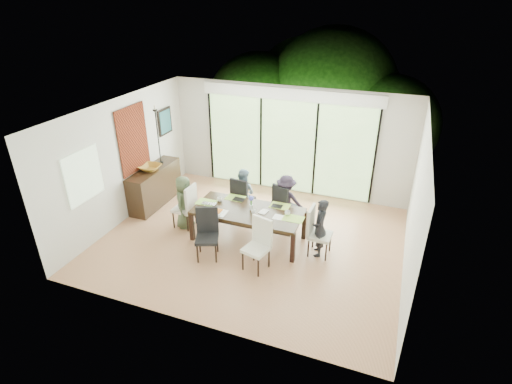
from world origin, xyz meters
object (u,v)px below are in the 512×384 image
(chair_near_right, at_px, (256,246))
(bowl, at_px, (150,168))
(chair_far_left, at_px, (243,196))
(laptop, at_px, (208,205))
(chair_near_left, at_px, (207,235))
(person_far_right, at_px, (286,201))
(table_top, at_px, (248,211))
(chair_far_right, at_px, (286,204))
(chair_left_end, at_px, (184,206))
(person_far_left, at_px, (243,193))
(vase, at_px, (251,207))
(cup_a, at_px, (220,199))
(cup_b, at_px, (253,212))
(person_right_end, at_px, (320,228))
(cup_c, at_px, (287,213))
(sideboard, at_px, (155,186))
(chair_right_end, at_px, (320,232))
(person_left_end, at_px, (184,202))

(chair_near_right, relative_size, bowl, 2.07)
(chair_far_left, distance_m, laptop, 1.05)
(chair_near_left, bearing_deg, chair_near_right, -21.09)
(person_far_right, bearing_deg, chair_near_right, 81.19)
(table_top, relative_size, chair_far_right, 2.18)
(chair_left_end, distance_m, person_far_left, 1.34)
(person_far_right, bearing_deg, vase, 50.21)
(person_far_right, relative_size, cup_a, 10.40)
(chair_near_right, relative_size, person_far_right, 0.85)
(cup_a, distance_m, bowl, 2.04)
(table_top, xyz_separation_m, cup_b, (0.15, -0.10, 0.07))
(person_far_left, relative_size, vase, 10.75)
(person_far_left, bearing_deg, chair_far_right, -164.36)
(person_far_left, bearing_deg, chair_left_end, 52.82)
(table_top, height_order, vase, vase)
(vase, bearing_deg, person_right_end, -2.00)
(vase, relative_size, cup_b, 1.20)
(laptop, relative_size, bowl, 0.62)
(chair_near_left, bearing_deg, chair_far_right, 37.50)
(chair_near_left, bearing_deg, person_far_right, 37.20)
(cup_b, xyz_separation_m, cup_c, (0.65, 0.20, 0.00))
(vase, bearing_deg, sideboard, 166.94)
(chair_far_right, distance_m, sideboard, 3.23)
(table_top, bearing_deg, cup_b, -33.69)
(person_right_end, relative_size, person_far_right, 1.00)
(chair_far_left, xyz_separation_m, laptop, (-0.40, -0.95, 0.20))
(chair_right_end, relative_size, bowl, 2.07)
(person_right_end, height_order, cup_b, person_right_end)
(chair_near_left, xyz_separation_m, bowl, (-2.18, 1.45, 0.48))
(chair_far_right, bearing_deg, cup_a, 52.45)
(person_far_right, distance_m, cup_b, 1.02)
(chair_far_right, distance_m, person_far_left, 1.00)
(chair_far_right, distance_m, laptop, 1.70)
(person_left_end, xyz_separation_m, cup_c, (2.28, 0.10, 0.14))
(chair_near_right, distance_m, laptop, 1.57)
(chair_far_left, relative_size, bowl, 2.07)
(chair_near_left, xyz_separation_m, vase, (0.55, 0.92, 0.24))
(chair_right_end, distance_m, laptop, 2.36)
(chair_left_end, height_order, person_right_end, person_right_end)
(person_right_end, xyz_separation_m, sideboard, (-4.16, 0.68, -0.13))
(person_far_right, distance_m, laptop, 1.68)
(cup_c, bearing_deg, table_top, -172.87)
(chair_right_end, bearing_deg, cup_b, 95.88)
(chair_near_right, relative_size, vase, 9.17)
(person_far_left, relative_size, cup_c, 10.40)
(chair_far_left, relative_size, vase, 9.17)
(table_top, distance_m, chair_left_end, 1.51)
(chair_right_end, height_order, bowl, bowl)
(table_top, relative_size, person_right_end, 1.86)
(chair_right_end, relative_size, cup_a, 8.87)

